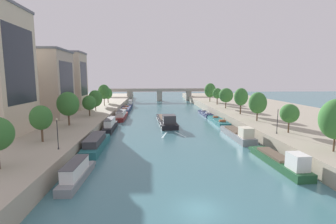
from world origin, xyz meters
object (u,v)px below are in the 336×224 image
(tree_right_distant, at_px, (289,113))
(tree_right_third, at_px, (258,103))
(moored_boat_left_lone, at_px, (122,115))
(moored_boat_right_lone, at_px, (205,113))
(moored_boat_left_gap_after, at_px, (96,143))
(tree_right_nearest, at_px, (336,119))
(moored_boat_right_second, at_px, (280,161))
(barge_midriver, at_px, (167,120))
(tree_left_distant, at_px, (41,118))
(moored_boat_left_end, at_px, (110,125))
(tree_left_midway, at_px, (95,98))
(lamppost_right_bank, at_px, (277,120))
(tree_left_third, at_px, (68,104))
(bridge_far, at_px, (159,93))
(tree_left_second, at_px, (89,103))
(tree_right_end_of_row, at_px, (210,90))
(tree_right_far, at_px, (226,95))
(tree_right_by_lamp, at_px, (241,97))
(tree_left_past_mid, at_px, (104,92))
(moored_boat_right_gap_after, at_px, (238,134))
(lamppost_left_bank, at_px, (57,132))
(moored_boat_left_midway, at_px, (126,109))
(moored_boat_left_far, at_px, (131,104))
(moored_boat_left_downstream, at_px, (77,173))
(tree_left_end_of_row, at_px, (108,93))
(moored_boat_right_far, at_px, (218,121))
(tree_right_midway, at_px, (217,93))

(tree_right_distant, relative_size, tree_right_third, 0.79)
(moored_boat_left_lone, distance_m, moored_boat_right_lone, 28.30)
(moored_boat_left_gap_after, distance_m, tree_right_nearest, 37.57)
(moored_boat_left_lone, bearing_deg, moored_boat_right_second, -57.82)
(moored_boat_left_lone, relative_size, tree_right_third, 2.31)
(barge_midriver, bearing_deg, tree_left_distant, -128.04)
(moored_boat_right_lone, bearing_deg, tree_right_third, -76.25)
(moored_boat_right_lone, bearing_deg, moored_boat_left_end, -141.25)
(tree_left_midway, distance_m, lamppost_right_bank, 52.51)
(moored_boat_right_second, bearing_deg, moored_boat_right_lone, 90.00)
(tree_left_third, distance_m, bridge_far, 85.68)
(tree_left_second, relative_size, tree_left_midway, 0.86)
(tree_right_end_of_row, bearing_deg, tree_right_far, -90.80)
(tree_right_end_of_row, bearing_deg, moored_boat_right_lone, -107.52)
(tree_left_midway, distance_m, tree_right_by_lamp, 43.20)
(tree_left_past_mid, distance_m, bridge_far, 49.59)
(moored_boat_right_gap_after, height_order, tree_right_nearest, tree_right_nearest)
(tree_left_second, xyz_separation_m, tree_right_nearest, (41.63, -35.01, 1.01))
(tree_left_third, height_order, lamppost_left_bank, tree_left_third)
(moored_boat_left_midway, distance_m, moored_boat_left_far, 15.16)
(moored_boat_left_midway, bearing_deg, moored_boat_left_lone, -88.23)
(barge_midriver, height_order, moored_boat_left_downstream, barge_midriver)
(barge_midriver, xyz_separation_m, tree_left_end_of_row, (-21.82, 34.58, 5.37))
(moored_boat_right_second, xyz_separation_m, moored_boat_right_far, (0.47, 34.75, -0.34))
(tree_left_distant, distance_m, lamppost_right_bank, 40.41)
(moored_boat_right_gap_after, height_order, tree_right_midway, tree_right_midway)
(moored_boat_left_midway, xyz_separation_m, moored_boat_right_far, (28.80, -28.05, -0.06))
(tree_left_second, distance_m, tree_right_by_lamp, 41.45)
(moored_boat_right_far, bearing_deg, moored_boat_left_gap_after, -140.02)
(moored_boat_left_downstream, bearing_deg, tree_right_third, 37.33)
(tree_right_by_lamp, distance_m, tree_right_far, 13.07)
(tree_left_midway, relative_size, tree_right_by_lamp, 0.88)
(tree_right_third, bearing_deg, tree_left_past_mid, 139.83)
(moored_boat_left_midway, xyz_separation_m, tree_right_nearest, (35.07, -64.24, 6.48))
(moored_boat_left_midway, bearing_deg, tree_right_nearest, -61.37)
(moored_boat_left_end, height_order, tree_right_far, tree_right_far)
(moored_boat_right_second, relative_size, tree_right_nearest, 1.92)
(moored_boat_right_gap_after, xyz_separation_m, tree_left_midway, (-35.26, 26.97, 5.42))
(bridge_far, bearing_deg, moored_boat_left_midway, -109.76)
(moored_boat_right_far, height_order, tree_right_distant, tree_right_distant)
(moored_boat_left_far, bearing_deg, moored_boat_right_lone, -45.61)
(moored_boat_left_midway, bearing_deg, tree_left_third, -100.26)
(moored_boat_left_lone, height_order, tree_right_far, tree_right_far)
(moored_boat_right_far, distance_m, moored_boat_right_lone, 14.88)
(tree_left_third, height_order, lamppost_right_bank, tree_left_third)
(tree_left_distant, bearing_deg, tree_right_third, 21.00)
(tree_left_end_of_row, relative_size, tree_right_end_of_row, 0.77)
(tree_left_second, bearing_deg, tree_left_past_mid, 91.76)
(tree_right_end_of_row, bearing_deg, barge_midriver, -119.89)
(bridge_far, bearing_deg, tree_left_second, -106.83)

